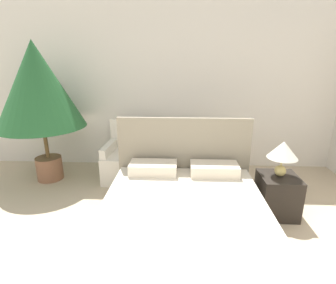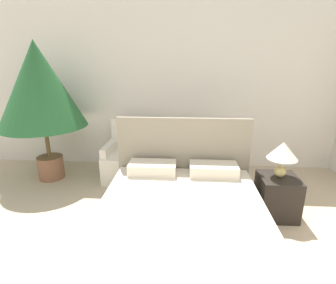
# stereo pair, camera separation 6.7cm
# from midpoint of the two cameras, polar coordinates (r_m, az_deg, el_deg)

# --- Properties ---
(wall_back) EXTENTS (10.00, 0.06, 2.90)m
(wall_back) POSITION_cam_midpoint_polar(r_m,az_deg,el_deg) (4.56, 1.15, 12.45)
(wall_back) COLOR silver
(wall_back) RESTS_ON ground_plane
(bed) EXTENTS (1.71, 2.24, 1.15)m
(bed) POSITION_cam_midpoint_polar(r_m,az_deg,el_deg) (2.70, 2.67, -18.25)
(bed) COLOR #4C4238
(bed) RESTS_ON ground_plane
(armchair_near_window_left) EXTENTS (0.68, 0.73, 0.91)m
(armchair_near_window_left) POSITION_cam_midpoint_polar(r_m,az_deg,el_deg) (4.29, -9.44, -4.31)
(armchair_near_window_left) COLOR silver
(armchair_near_window_left) RESTS_ON ground_plane
(armchair_near_window_right) EXTENTS (0.71, 0.76, 0.91)m
(armchair_near_window_right) POSITION_cam_midpoint_polar(r_m,az_deg,el_deg) (4.20, 3.08, -4.60)
(armchair_near_window_right) COLOR silver
(armchair_near_window_right) RESTS_ON ground_plane
(potted_palm) EXTENTS (1.28, 1.28, 2.13)m
(potted_palm) POSITION_cam_midpoint_polar(r_m,az_deg,el_deg) (4.37, -26.89, 10.52)
(potted_palm) COLOR brown
(potted_palm) RESTS_ON ground_plane
(nightstand) EXTENTS (0.45, 0.46, 0.51)m
(nightstand) POSITION_cam_midpoint_polar(r_m,az_deg,el_deg) (3.54, 22.15, -10.67)
(nightstand) COLOR black
(nightstand) RESTS_ON ground_plane
(table_lamp) EXTENTS (0.35, 0.35, 0.43)m
(table_lamp) POSITION_cam_midpoint_polar(r_m,az_deg,el_deg) (3.33, 23.20, -1.95)
(table_lamp) COLOR tan
(table_lamp) RESTS_ON nightstand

